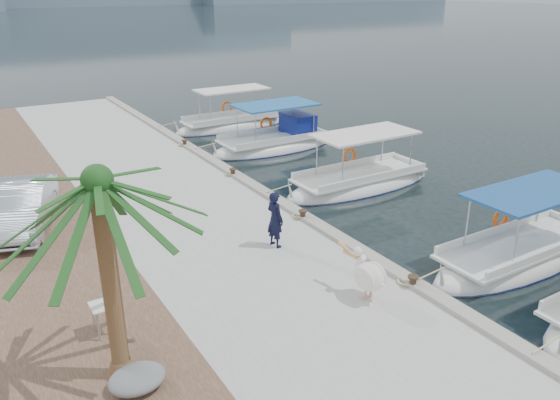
# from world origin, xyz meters

# --- Properties ---
(ground) EXTENTS (400.00, 400.00, 0.00)m
(ground) POSITION_xyz_m (0.00, 0.00, 0.00)
(ground) COLOR black
(ground) RESTS_ON ground
(concrete_quay) EXTENTS (6.00, 40.00, 0.50)m
(concrete_quay) POSITION_xyz_m (-3.00, 5.00, 0.25)
(concrete_quay) COLOR #A2A29C
(concrete_quay) RESTS_ON ground
(quay_curb) EXTENTS (0.44, 40.00, 0.12)m
(quay_curb) POSITION_xyz_m (-0.22, 5.00, 0.56)
(quay_curb) COLOR gray
(quay_curb) RESTS_ON concrete_quay
(cobblestone_strip) EXTENTS (4.00, 40.00, 0.50)m
(cobblestone_strip) POSITION_xyz_m (-8.00, 5.00, 0.25)
(cobblestone_strip) COLOR brown
(cobblestone_strip) RESTS_ON ground
(fishing_caique_b) EXTENTS (6.81, 2.16, 2.83)m
(fishing_caique_b) POSITION_xyz_m (3.99, -3.49, 0.12)
(fishing_caique_b) COLOR white
(fishing_caique_b) RESTS_ON ground
(fishing_caique_c) EXTENTS (6.87, 2.27, 2.83)m
(fishing_caique_c) POSITION_xyz_m (4.02, 3.93, 0.12)
(fishing_caique_c) COLOR white
(fishing_caique_c) RESTS_ON ground
(fishing_caique_d) EXTENTS (6.57, 2.53, 2.83)m
(fishing_caique_d) POSITION_xyz_m (3.98, 10.48, 0.20)
(fishing_caique_d) COLOR white
(fishing_caique_d) RESTS_ON ground
(fishing_caique_e) EXTENTS (6.67, 2.06, 2.83)m
(fishing_caique_e) POSITION_xyz_m (3.93, 15.26, 0.13)
(fishing_caique_e) COLOR white
(fishing_caique_e) RESTS_ON ground
(mooring_bollards) EXTENTS (0.28, 20.28, 0.33)m
(mooring_bollards) POSITION_xyz_m (-0.35, 1.50, 0.69)
(mooring_bollards) COLOR black
(mooring_bollards) RESTS_ON concrete_quay
(pelican) EXTENTS (0.62, 1.57, 1.22)m
(pelican) POSITION_xyz_m (-1.64, -3.26, 1.13)
(pelican) COLOR tan
(pelican) RESTS_ON concrete_quay
(fisherman) EXTENTS (0.50, 0.67, 1.68)m
(fisherman) POSITION_xyz_m (-2.10, 0.34, 1.34)
(fisherman) COLOR black
(fisherman) RESTS_ON concrete_quay
(date_palm) EXTENTS (4.60, 4.60, 4.97)m
(date_palm) POSITION_xyz_m (-7.58, -2.94, 4.53)
(date_palm) COLOR brown
(date_palm) RESTS_ON cobblestone_strip
(parked_car) EXTENTS (2.84, 4.62, 1.44)m
(parked_car) POSITION_xyz_m (-8.15, 5.55, 1.22)
(parked_car) COLOR silver
(parked_car) RESTS_ON cobblestone_strip
(tarp_bundle) EXTENTS (1.10, 0.90, 0.40)m
(tarp_bundle) POSITION_xyz_m (-7.44, -3.46, 0.70)
(tarp_bundle) COLOR slate
(tarp_bundle) RESTS_ON cobblestone_strip
(folding_table) EXTENTS (0.55, 0.55, 0.73)m
(folding_table) POSITION_xyz_m (-7.47, -1.40, 1.02)
(folding_table) COLOR silver
(folding_table) RESTS_ON cobblestone_strip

